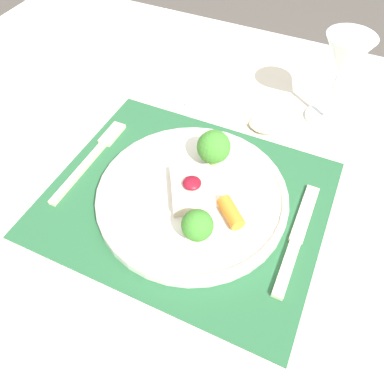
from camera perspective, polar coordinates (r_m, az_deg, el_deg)
The scene contains 8 objects.
ground_plane at distance 1.30m, azimuth -0.41°, elevation -22.19°, with size 8.00×8.00×0.00m, color #4C4742.
dining_table at distance 0.67m, azimuth -0.75°, elevation -5.58°, with size 1.39×1.11×0.77m.
placemat at distance 0.60m, azimuth -0.83°, elevation -0.97°, with size 0.43×0.36×0.00m, color #235633.
dinner_plate at distance 0.58m, azimuth 0.26°, elevation -0.21°, with size 0.30×0.30×0.08m.
fork at distance 0.68m, azimuth -14.67°, elevation 5.54°, with size 0.02×0.21×0.01m.
knife at distance 0.57m, azimuth 15.35°, elevation -7.69°, with size 0.02×0.21×0.01m.
spoon at distance 0.72m, azimuth 9.60°, elevation 10.40°, with size 0.19×0.05×0.02m.
wine_glass_near at distance 0.71m, azimuth 22.10°, elevation 18.00°, with size 0.08×0.08×0.17m.
Camera 1 is at (0.16, -0.33, 1.25)m, focal length 35.00 mm.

